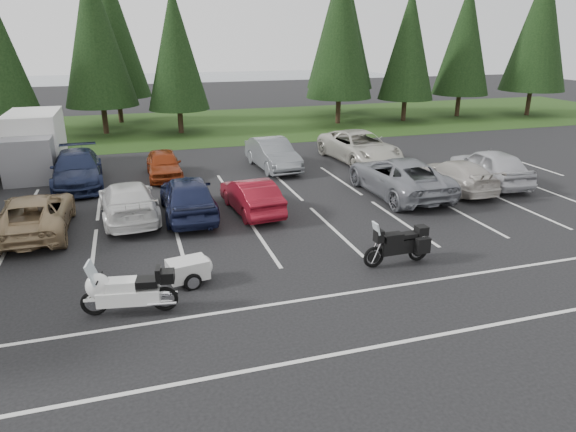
{
  "coord_description": "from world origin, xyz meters",
  "views": [
    {
      "loc": [
        -3.38,
        -14.77,
        6.61
      ],
      "look_at": [
        1.02,
        -0.5,
        1.27
      ],
      "focal_mm": 32.0,
      "sensor_mm": 36.0,
      "label": 1
    }
  ],
  "objects_px": {
    "box_truck": "(33,145)",
    "car_far_3": "(273,154)",
    "car_near_7": "(456,175)",
    "car_near_5": "(251,196)",
    "car_near_3": "(128,201)",
    "car_far_2": "(164,164)",
    "car_near_2": "(34,214)",
    "car_far_1": "(77,169)",
    "touring_motorcycle": "(128,287)",
    "adventure_motorcycle": "(397,242)",
    "car_near_6": "(399,176)",
    "cargo_trailer": "(188,272)",
    "car_near_8": "(490,166)",
    "car_far_4": "(360,147)",
    "car_near_4": "(188,196)"
  },
  "relations": [
    {
      "from": "car_near_7",
      "to": "car_far_2",
      "type": "bearing_deg",
      "value": -25.57
    },
    {
      "from": "car_near_7",
      "to": "car_near_8",
      "type": "xyz_separation_m",
      "value": [
        2.07,
        0.4,
        0.16
      ]
    },
    {
      "from": "car_near_5",
      "to": "car_far_1",
      "type": "bearing_deg",
      "value": -47.19
    },
    {
      "from": "car_far_1",
      "to": "touring_motorcycle",
      "type": "height_order",
      "value": "car_far_1"
    },
    {
      "from": "adventure_motorcycle",
      "to": "car_near_4",
      "type": "bearing_deg",
      "value": 129.74
    },
    {
      "from": "car_near_7",
      "to": "car_far_3",
      "type": "distance_m",
      "value": 9.03
    },
    {
      "from": "car_far_3",
      "to": "adventure_motorcycle",
      "type": "xyz_separation_m",
      "value": [
        0.46,
        -12.26,
        -0.03
      ]
    },
    {
      "from": "car_near_6",
      "to": "car_near_8",
      "type": "bearing_deg",
      "value": -176.76
    },
    {
      "from": "car_near_2",
      "to": "car_near_6",
      "type": "bearing_deg",
      "value": -178.4
    },
    {
      "from": "car_near_3",
      "to": "cargo_trailer",
      "type": "bearing_deg",
      "value": 99.61
    },
    {
      "from": "car_near_6",
      "to": "car_far_1",
      "type": "distance_m",
      "value": 14.41
    },
    {
      "from": "car_near_6",
      "to": "touring_motorcycle",
      "type": "height_order",
      "value": "car_near_6"
    },
    {
      "from": "touring_motorcycle",
      "to": "cargo_trailer",
      "type": "bearing_deg",
      "value": 46.55
    },
    {
      "from": "car_near_8",
      "to": "car_far_1",
      "type": "bearing_deg",
      "value": -10.9
    },
    {
      "from": "car_near_3",
      "to": "touring_motorcycle",
      "type": "xyz_separation_m",
      "value": [
        -0.08,
        -7.2,
        0.02
      ]
    },
    {
      "from": "car_near_8",
      "to": "cargo_trailer",
      "type": "height_order",
      "value": "car_near_8"
    },
    {
      "from": "car_far_3",
      "to": "box_truck",
      "type": "bearing_deg",
      "value": 163.46
    },
    {
      "from": "car_far_2",
      "to": "touring_motorcycle",
      "type": "xyz_separation_m",
      "value": [
        -1.8,
        -12.77,
        0.06
      ]
    },
    {
      "from": "adventure_motorcycle",
      "to": "car_near_8",
      "type": "bearing_deg",
      "value": 36.97
    },
    {
      "from": "cargo_trailer",
      "to": "car_near_6",
      "type": "bearing_deg",
      "value": 19.86
    },
    {
      "from": "car_near_4",
      "to": "car_near_6",
      "type": "xyz_separation_m",
      "value": [
        8.98,
        0.16,
        0.0
      ]
    },
    {
      "from": "car_near_3",
      "to": "car_far_4",
      "type": "distance_m",
      "value": 13.41
    },
    {
      "from": "box_truck",
      "to": "car_far_4",
      "type": "height_order",
      "value": "box_truck"
    },
    {
      "from": "car_near_4",
      "to": "car_near_6",
      "type": "relative_size",
      "value": 0.81
    },
    {
      "from": "touring_motorcycle",
      "to": "adventure_motorcycle",
      "type": "bearing_deg",
      "value": 14.21
    },
    {
      "from": "car_near_5",
      "to": "car_near_3",
      "type": "bearing_deg",
      "value": -13.21
    },
    {
      "from": "box_truck",
      "to": "car_far_3",
      "type": "bearing_deg",
      "value": -12.03
    },
    {
      "from": "car_near_4",
      "to": "car_near_8",
      "type": "xyz_separation_m",
      "value": [
        13.83,
        0.45,
        0.02
      ]
    },
    {
      "from": "car_near_8",
      "to": "car_far_3",
      "type": "bearing_deg",
      "value": -27.21
    },
    {
      "from": "car_near_7",
      "to": "car_far_4",
      "type": "relative_size",
      "value": 0.79
    },
    {
      "from": "car_near_7",
      "to": "car_far_4",
      "type": "height_order",
      "value": "car_far_4"
    },
    {
      "from": "car_near_3",
      "to": "car_far_1",
      "type": "distance_m",
      "value": 5.76
    },
    {
      "from": "car_near_3",
      "to": "car_near_4",
      "type": "bearing_deg",
      "value": 166.54
    },
    {
      "from": "car_near_8",
      "to": "car_far_2",
      "type": "bearing_deg",
      "value": -15.73
    },
    {
      "from": "touring_motorcycle",
      "to": "car_near_3",
      "type": "bearing_deg",
      "value": 98.82
    },
    {
      "from": "car_far_3",
      "to": "car_near_2",
      "type": "bearing_deg",
      "value": -153.18
    },
    {
      "from": "car_far_1",
      "to": "car_far_2",
      "type": "height_order",
      "value": "car_far_1"
    },
    {
      "from": "car_far_1",
      "to": "car_near_4",
      "type": "bearing_deg",
      "value": -55.91
    },
    {
      "from": "car_far_1",
      "to": "car_far_2",
      "type": "xyz_separation_m",
      "value": [
        3.87,
        0.23,
        -0.11
      ]
    },
    {
      "from": "box_truck",
      "to": "car_near_8",
      "type": "bearing_deg",
      "value": -21.63
    },
    {
      "from": "car_near_8",
      "to": "car_far_4",
      "type": "distance_m",
      "value": 6.93
    },
    {
      "from": "car_near_5",
      "to": "car_far_3",
      "type": "xyz_separation_m",
      "value": [
        2.61,
        6.3,
        0.1
      ]
    },
    {
      "from": "car_near_7",
      "to": "adventure_motorcycle",
      "type": "height_order",
      "value": "adventure_motorcycle"
    },
    {
      "from": "car_near_3",
      "to": "box_truck",
      "type": "bearing_deg",
      "value": -66.6
    },
    {
      "from": "car_near_2",
      "to": "car_near_7",
      "type": "height_order",
      "value": "car_near_2"
    },
    {
      "from": "car_near_5",
      "to": "car_near_7",
      "type": "height_order",
      "value": "car_near_5"
    },
    {
      "from": "car_far_2",
      "to": "car_far_3",
      "type": "height_order",
      "value": "car_far_3"
    },
    {
      "from": "car_near_7",
      "to": "cargo_trailer",
      "type": "bearing_deg",
      "value": 24.73
    },
    {
      "from": "car_near_3",
      "to": "car_near_8",
      "type": "relative_size",
      "value": 1.01
    },
    {
      "from": "car_far_1",
      "to": "car_far_3",
      "type": "height_order",
      "value": "car_far_1"
    }
  ]
}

